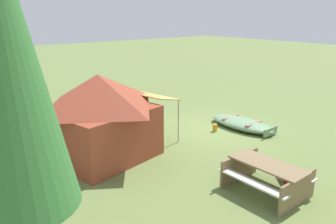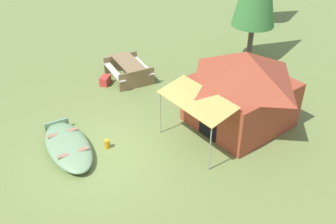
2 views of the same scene
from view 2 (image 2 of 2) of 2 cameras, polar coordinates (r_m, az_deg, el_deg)
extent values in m
plane|color=olive|center=(11.74, -8.76, -6.21)|extent=(80.00, 80.00, 0.00)
ellipsoid|color=#698C64|center=(11.99, -14.81, -4.98)|extent=(2.85, 1.37, 0.37)
ellipsoid|color=#253123|center=(11.98, -14.83, -4.87)|extent=(2.62, 1.21, 0.13)
cube|color=#90654D|center=(11.47, -14.11, -5.95)|extent=(0.19, 0.94, 0.04)
cube|color=#90654D|center=(12.36, -15.65, -3.03)|extent=(0.19, 0.94, 0.04)
cube|color=#698C64|center=(13.02, -16.44, -1.80)|extent=(0.12, 0.79, 0.28)
cube|color=#973E28|center=(12.74, 10.84, 1.45)|extent=(3.27, 3.35, 1.60)
pyramid|color=#973E28|center=(12.12, 11.48, 6.71)|extent=(3.53, 3.62, 1.01)
cube|color=black|center=(11.91, 6.07, -1.30)|extent=(0.75, 0.18, 1.28)
cube|color=tan|center=(11.06, 4.31, 1.89)|extent=(2.64, 1.57, 0.26)
cylinder|color=gray|center=(10.63, 6.36, -5.59)|extent=(0.04, 0.04, 1.52)
cylinder|color=gray|center=(12.04, -1.17, -0.18)|extent=(0.04, 0.04, 1.52)
cube|color=olive|center=(15.38, -6.06, 7.51)|extent=(1.92, 0.83, 0.04)
cube|color=beige|center=(15.32, -8.13, 6.07)|extent=(1.90, 0.31, 0.04)
cube|color=beige|center=(15.71, -3.92, 7.06)|extent=(1.90, 0.31, 0.04)
cube|color=olive|center=(16.27, -7.14, 7.41)|extent=(0.10, 1.49, 0.74)
cube|color=olive|center=(14.85, -4.72, 4.92)|extent=(0.10, 1.49, 0.74)
cube|color=#C0352F|center=(15.35, -9.45, 4.72)|extent=(0.59, 0.56, 0.34)
cylinder|color=orange|center=(11.90, -9.18, -4.77)|extent=(0.23, 0.23, 0.29)
cylinder|color=#473835|center=(17.51, 12.30, 10.31)|extent=(0.23, 0.23, 1.56)
cylinder|color=brown|center=(22.20, 14.02, 15.39)|extent=(0.32, 0.32, 1.86)
camera|label=1|loc=(21.00, 7.22, 24.73)|focal=35.65mm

